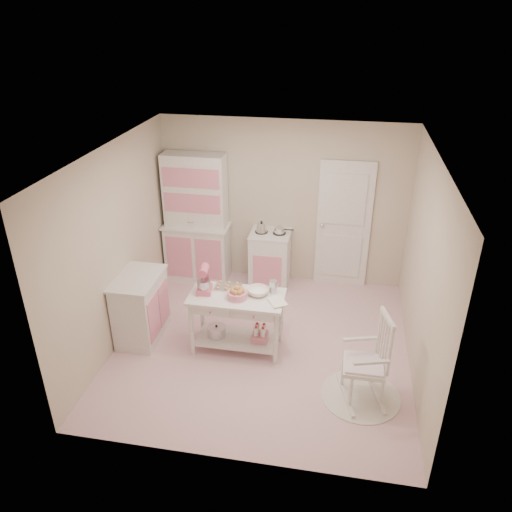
{
  "coord_description": "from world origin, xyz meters",
  "views": [
    {
      "loc": [
        0.89,
        -5.33,
        4.08
      ],
      "look_at": [
        -0.15,
        0.39,
        1.12
      ],
      "focal_mm": 35.0,
      "sensor_mm": 36.0,
      "label": 1
    }
  ],
  "objects": [
    {
      "name": "work_table",
      "position": [
        -0.31,
        -0.11,
        0.4
      ],
      "size": [
        1.2,
        0.6,
        0.8
      ],
      "primitive_type": "cube",
      "color": "white",
      "rests_on": "ground"
    },
    {
      "name": "lace_rug",
      "position": [
        1.29,
        -0.75,
        0.01
      ],
      "size": [
        0.92,
        0.92,
        0.01
      ],
      "primitive_type": "cylinder",
      "color": "white",
      "rests_on": "ground"
    },
    {
      "name": "rocking_chair",
      "position": [
        1.29,
        -0.75,
        0.55
      ],
      "size": [
        0.66,
        0.82,
        1.1
      ],
      "primitive_type": "cube",
      "rotation": [
        0.0,
        0.0,
        0.28
      ],
      "color": "white",
      "rests_on": "ground"
    },
    {
      "name": "door",
      "position": [
        0.95,
        1.87,
        1.02
      ],
      "size": [
        0.82,
        0.05,
        2.04
      ],
      "primitive_type": "cube",
      "color": "white",
      "rests_on": "ground"
    },
    {
      "name": "stand_mixer",
      "position": [
        -0.73,
        -0.09,
        0.97
      ],
      "size": [
        0.23,
        0.3,
        0.34
      ],
      "primitive_type": "cube",
      "rotation": [
        0.0,
        0.0,
        0.13
      ],
      "color": "#DA5C7D",
      "rests_on": "work_table"
    },
    {
      "name": "hutch",
      "position": [
        -1.35,
        1.66,
        1.04
      ],
      "size": [
        1.06,
        0.5,
        2.08
      ],
      "primitive_type": "cube",
      "color": "white",
      "rests_on": "ground"
    },
    {
      "name": "cookie_tray",
      "position": [
        -0.46,
        0.07,
        0.81
      ],
      "size": [
        0.34,
        0.24,
        0.02
      ],
      "primitive_type": "cube",
      "color": "silver",
      "rests_on": "work_table"
    },
    {
      "name": "bread_basket",
      "position": [
        -0.29,
        -0.16,
        0.85
      ],
      "size": [
        0.25,
        0.25,
        0.09
      ],
      "primitive_type": "cylinder",
      "color": "pink",
      "rests_on": "work_table"
    },
    {
      "name": "recipe_book",
      "position": [
        0.14,
        -0.23,
        0.81
      ],
      "size": [
        0.28,
        0.31,
        0.02
      ],
      "primitive_type": "imported",
      "rotation": [
        0.0,
        0.0,
        0.54
      ],
      "color": "white",
      "rests_on": "work_table"
    },
    {
      "name": "mixing_bowl",
      "position": [
        -0.05,
        -0.03,
        0.84
      ],
      "size": [
        0.27,
        0.27,
        0.08
      ],
      "primitive_type": "imported",
      "color": "white",
      "rests_on": "work_table"
    },
    {
      "name": "base_cabinet",
      "position": [
        -1.63,
        -0.09,
        0.46
      ],
      "size": [
        0.54,
        0.84,
        0.92
      ],
      "primitive_type": "cube",
      "color": "white",
      "rests_on": "ground"
    },
    {
      "name": "metal_pitcher",
      "position": [
        0.13,
        0.05,
        0.89
      ],
      "size": [
        0.1,
        0.1,
        0.17
      ],
      "primitive_type": "cylinder",
      "color": "silver",
      "rests_on": "work_table"
    },
    {
      "name": "room_shell",
      "position": [
        0.0,
        0.0,
        1.65
      ],
      "size": [
        3.84,
        3.84,
        2.62
      ],
      "color": "pink",
      "rests_on": "ground"
    },
    {
      "name": "stove",
      "position": [
        -0.15,
        1.61,
        0.46
      ],
      "size": [
        0.62,
        0.57,
        0.92
      ],
      "primitive_type": "cube",
      "color": "white",
      "rests_on": "ground"
    }
  ]
}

